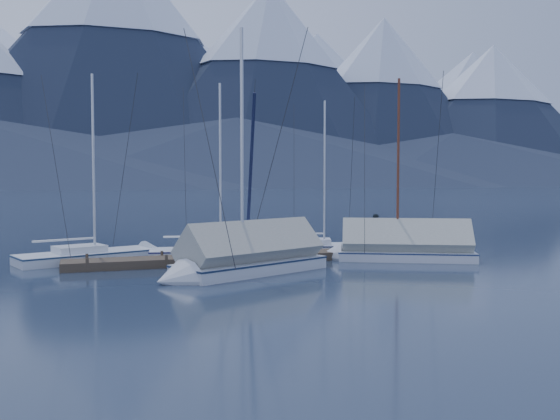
% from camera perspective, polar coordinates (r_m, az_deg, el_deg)
% --- Properties ---
extents(ground, '(1000.00, 1000.00, 0.00)m').
position_cam_1_polar(ground, '(24.02, 1.51, -5.49)').
color(ground, '#162133').
rests_on(ground, ground).
extents(mountain_range, '(877.00, 584.00, 150.50)m').
position_cam_1_polar(mountain_range, '(396.82, -16.75, 10.86)').
color(mountain_range, '#475675').
rests_on(mountain_range, ground).
extents(dock, '(18.00, 1.50, 0.54)m').
position_cam_1_polar(dock, '(25.88, 0.00, -4.63)').
color(dock, '#382D23').
rests_on(dock, ground).
extents(mooring_posts, '(15.12, 1.52, 0.35)m').
position_cam_1_polar(mooring_posts, '(25.69, -1.06, -4.14)').
color(mooring_posts, '#382D23').
rests_on(mooring_posts, ground).
extents(sailboat_open_left, '(6.92, 4.10, 8.84)m').
position_cam_1_polar(sailboat_open_left, '(27.13, -16.45, -4.30)').
color(sailboat_open_left, silver).
rests_on(sailboat_open_left, ground).
extents(sailboat_open_mid, '(6.69, 2.91, 8.60)m').
position_cam_1_polar(sailboat_open_mid, '(27.04, -4.76, -4.22)').
color(sailboat_open_mid, silver).
rests_on(sailboat_open_mid, ground).
extents(sailboat_open_right, '(6.29, 3.63, 8.03)m').
position_cam_1_polar(sailboat_open_right, '(28.90, 5.12, -3.77)').
color(sailboat_open_right, silver).
rests_on(sailboat_open_right, ground).
extents(sailboat_covered_near, '(6.97, 4.73, 8.77)m').
position_cam_1_polar(sailboat_covered_near, '(26.51, 10.91, -3.78)').
color(sailboat_covered_near, silver).
rests_on(sailboat_covered_near, ground).
extents(sailboat_covered_far, '(7.36, 4.86, 9.98)m').
position_cam_1_polar(sailboat_covered_far, '(22.11, -3.94, -4.95)').
color(sailboat_covered_far, silver).
rests_on(sailboat_covered_far, ground).
extents(person, '(0.58, 0.69, 1.61)m').
position_cam_1_polar(person, '(27.59, 9.23, -2.03)').
color(person, black).
rests_on(person, dock).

